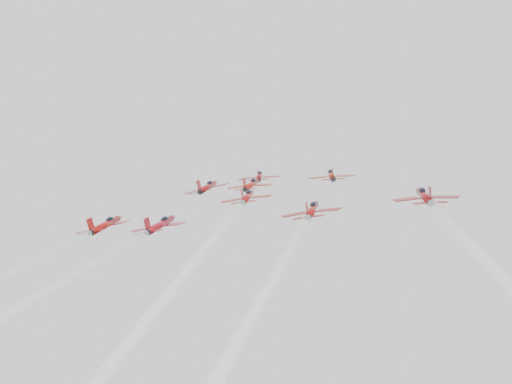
# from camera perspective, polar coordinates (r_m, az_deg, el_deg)

# --- Properties ---
(jet_lead) EXTENTS (9.59, 11.87, 8.85)m
(jet_lead) POSITION_cam_1_polar(r_m,az_deg,el_deg) (160.01, 0.28, 1.28)
(jet_lead) COLOR maroon
(jet_row2_left) EXTENTS (10.48, 12.97, 9.67)m
(jet_row2_left) POSITION_cam_1_polar(r_m,az_deg,el_deg) (153.66, -3.90, 0.42)
(jet_row2_left) COLOR maroon
(jet_row2_center) EXTENTS (9.76, 12.07, 9.01)m
(jet_row2_center) POSITION_cam_1_polar(r_m,az_deg,el_deg) (149.09, -0.40, 0.62)
(jet_row2_center) COLOR #B11D10
(jet_row2_right) EXTENTS (9.90, 12.25, 9.14)m
(jet_row2_right) POSITION_cam_1_polar(r_m,az_deg,el_deg) (149.14, 6.07, 1.36)
(jet_row2_right) COLOR #9C1F0E
(jet_center) EXTENTS (9.92, 88.17, 64.41)m
(jet_center) POSITION_cam_1_polar(r_m,az_deg,el_deg) (88.26, -6.27, -6.06)
(jet_center) COLOR #A3110F
(jet_rear_left) EXTENTS (9.54, 84.79, 61.94)m
(jet_rear_left) POSITION_cam_1_polar(r_m,az_deg,el_deg) (76.81, -18.01, -10.08)
(jet_rear_left) COLOR maroon
(jet_rear_right) EXTENTS (9.82, 87.29, 63.76)m
(jet_rear_right) POSITION_cam_1_polar(r_m,az_deg,el_deg) (68.05, 0.89, -9.48)
(jet_rear_right) COLOR maroon
(jet_rear_farright) EXTENTS (10.58, 94.09, 68.73)m
(jet_rear_farright) POSITION_cam_1_polar(r_m,az_deg,el_deg) (66.89, 16.13, -8.28)
(jet_rear_farright) COLOR maroon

